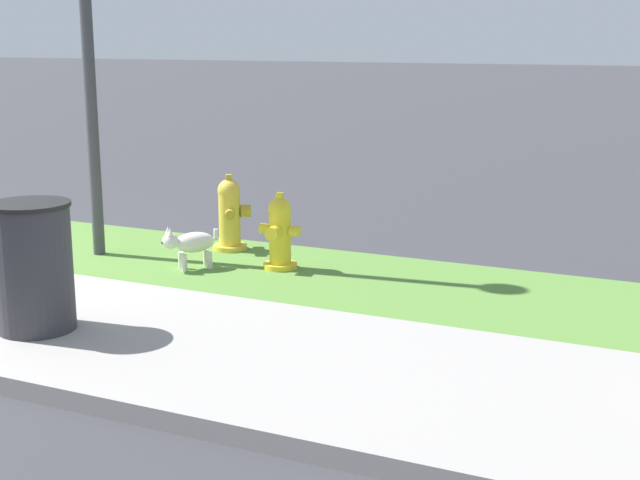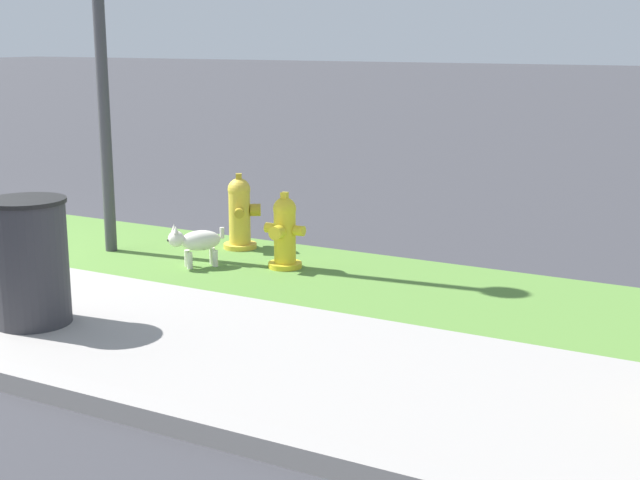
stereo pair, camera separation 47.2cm
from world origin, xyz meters
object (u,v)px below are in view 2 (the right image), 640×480
Objects in this scene: fire_hydrant_mid_block at (284,232)px; small_white_dog at (196,242)px; fire_hydrant_by_grass_verge at (240,213)px; trash_bin at (30,262)px.

fire_hydrant_mid_block reaches higher than small_white_dog.
small_white_dog is (-0.70, -0.35, -0.09)m from fire_hydrant_mid_block.
trash_bin is (0.01, -2.65, 0.11)m from fire_hydrant_by_grass_verge.
trash_bin reaches higher than fire_hydrant_mid_block.
small_white_dog is 1.88m from trash_bin.
fire_hydrant_by_grass_verge is at bearing 90.16° from trash_bin.
trash_bin is at bearing 67.12° from fire_hydrant_mid_block.
fire_hydrant_mid_block is 1.57× the size of small_white_dog.
fire_hydrant_by_grass_verge is at bearing -33.83° from fire_hydrant_mid_block.
fire_hydrant_by_grass_verge reaches higher than fire_hydrant_mid_block.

